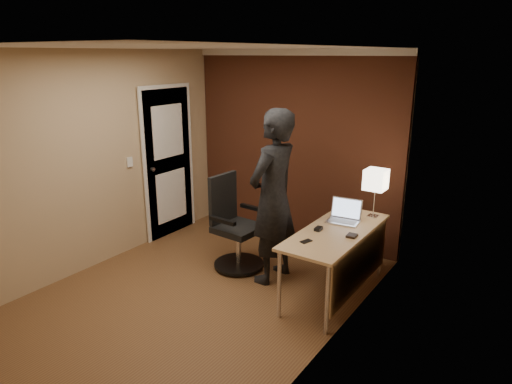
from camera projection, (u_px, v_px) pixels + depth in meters
room at (259, 141)px, 5.82m from camera, size 4.00×4.00×4.00m
desk at (342, 243)px, 4.62m from camera, size 0.60×1.50×0.73m
desk_lamp at (376, 180)px, 4.88m from camera, size 0.22×0.22×0.54m
laptop at (345, 215)px, 4.86m from camera, size 0.36×0.30×0.23m
mouse at (318, 229)px, 4.62m from camera, size 0.07×0.10×0.03m
phone at (306, 241)px, 4.34m from camera, size 0.09×0.13×0.01m
wallet at (352, 236)px, 4.45m from camera, size 0.10×0.12×0.02m
office_chair at (234, 228)px, 5.35m from camera, size 0.59×0.62×1.09m
person at (273, 197)px, 4.91m from camera, size 0.50×0.73×1.92m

